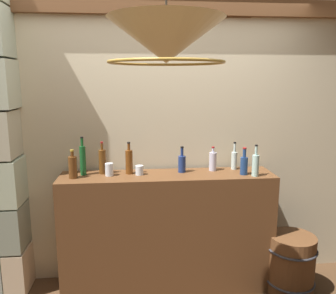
{
  "coord_description": "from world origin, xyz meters",
  "views": [
    {
      "loc": [
        -0.27,
        -2.01,
        1.86
      ],
      "look_at": [
        0.0,
        0.77,
        1.31
      ],
      "focal_mm": 36.77,
      "sensor_mm": 36.0,
      "label": 1
    }
  ],
  "objects_px": {
    "liquor_bottle_port": "(255,165)",
    "pendant_lamp": "(166,42)",
    "liquor_bottle_tequila": "(73,167)",
    "liquor_bottle_scotch": "(83,159)",
    "liquor_bottle_vodka": "(234,160)",
    "wooden_barrel": "(291,264)",
    "glass_tumbler_rocks": "(109,170)",
    "liquor_bottle_amaro": "(213,161)",
    "liquor_bottle_mezcal": "(102,161)",
    "liquor_bottle_bourbon": "(129,161)",
    "glass_tumbler_highball": "(139,170)",
    "liquor_bottle_rum": "(182,163)",
    "liquor_bottle_gin": "(244,165)"
  },
  "relations": [
    {
      "from": "liquor_bottle_scotch",
      "to": "liquor_bottle_vodka",
      "type": "xyz_separation_m",
      "value": [
        1.33,
        0.06,
        -0.05
      ]
    },
    {
      "from": "liquor_bottle_tequila",
      "to": "pendant_lamp",
      "type": "distance_m",
      "value": 1.45
    },
    {
      "from": "glass_tumbler_rocks",
      "to": "wooden_barrel",
      "type": "height_order",
      "value": "glass_tumbler_rocks"
    },
    {
      "from": "glass_tumbler_rocks",
      "to": "glass_tumbler_highball",
      "type": "distance_m",
      "value": 0.25
    },
    {
      "from": "liquor_bottle_amaro",
      "to": "pendant_lamp",
      "type": "bearing_deg",
      "value": -116.31
    },
    {
      "from": "pendant_lamp",
      "to": "liquor_bottle_scotch",
      "type": "bearing_deg",
      "value": 121.9
    },
    {
      "from": "liquor_bottle_tequila",
      "to": "liquor_bottle_rum",
      "type": "bearing_deg",
      "value": 6.11
    },
    {
      "from": "liquor_bottle_rum",
      "to": "liquor_bottle_port",
      "type": "distance_m",
      "value": 0.63
    },
    {
      "from": "liquor_bottle_scotch",
      "to": "glass_tumbler_highball",
      "type": "distance_m",
      "value": 0.49
    },
    {
      "from": "pendant_lamp",
      "to": "liquor_bottle_bourbon",
      "type": "bearing_deg",
      "value": 103.01
    },
    {
      "from": "glass_tumbler_highball",
      "to": "wooden_barrel",
      "type": "relative_size",
      "value": 0.15
    },
    {
      "from": "liquor_bottle_scotch",
      "to": "glass_tumbler_rocks",
      "type": "relative_size",
      "value": 3.08
    },
    {
      "from": "liquor_bottle_bourbon",
      "to": "glass_tumbler_highball",
      "type": "distance_m",
      "value": 0.12
    },
    {
      "from": "liquor_bottle_mezcal",
      "to": "liquor_bottle_tequila",
      "type": "relative_size",
      "value": 1.17
    },
    {
      "from": "liquor_bottle_vodka",
      "to": "liquor_bottle_tequila",
      "type": "xyz_separation_m",
      "value": [
        -1.4,
        -0.15,
        0.01
      ]
    },
    {
      "from": "liquor_bottle_amaro",
      "to": "liquor_bottle_vodka",
      "type": "relative_size",
      "value": 0.87
    },
    {
      "from": "liquor_bottle_amaro",
      "to": "liquor_bottle_rum",
      "type": "relative_size",
      "value": 0.95
    },
    {
      "from": "wooden_barrel",
      "to": "glass_tumbler_highball",
      "type": "bearing_deg",
      "value": 170.96
    },
    {
      "from": "liquor_bottle_mezcal",
      "to": "liquor_bottle_tequila",
      "type": "height_order",
      "value": "liquor_bottle_mezcal"
    },
    {
      "from": "liquor_bottle_mezcal",
      "to": "liquor_bottle_gin",
      "type": "bearing_deg",
      "value": -6.83
    },
    {
      "from": "liquor_bottle_rum",
      "to": "liquor_bottle_scotch",
      "type": "relative_size",
      "value": 0.7
    },
    {
      "from": "liquor_bottle_amaro",
      "to": "pendant_lamp",
      "type": "height_order",
      "value": "pendant_lamp"
    },
    {
      "from": "liquor_bottle_gin",
      "to": "wooden_barrel",
      "type": "distance_m",
      "value": 0.98
    },
    {
      "from": "liquor_bottle_amaro",
      "to": "wooden_barrel",
      "type": "height_order",
      "value": "liquor_bottle_amaro"
    },
    {
      "from": "liquor_bottle_bourbon",
      "to": "glass_tumbler_rocks",
      "type": "height_order",
      "value": "liquor_bottle_bourbon"
    },
    {
      "from": "liquor_bottle_mezcal",
      "to": "liquor_bottle_bourbon",
      "type": "relative_size",
      "value": 1.01
    },
    {
      "from": "liquor_bottle_bourbon",
      "to": "glass_tumbler_rocks",
      "type": "bearing_deg",
      "value": -164.43
    },
    {
      "from": "liquor_bottle_tequila",
      "to": "liquor_bottle_scotch",
      "type": "bearing_deg",
      "value": 52.75
    },
    {
      "from": "liquor_bottle_scotch",
      "to": "liquor_bottle_tequila",
      "type": "height_order",
      "value": "liquor_bottle_scotch"
    },
    {
      "from": "liquor_bottle_vodka",
      "to": "wooden_barrel",
      "type": "distance_m",
      "value": 1.04
    },
    {
      "from": "pendant_lamp",
      "to": "glass_tumbler_highball",
      "type": "bearing_deg",
      "value": 98.56
    },
    {
      "from": "liquor_bottle_port",
      "to": "pendant_lamp",
      "type": "relative_size",
      "value": 0.43
    },
    {
      "from": "liquor_bottle_amaro",
      "to": "liquor_bottle_port",
      "type": "distance_m",
      "value": 0.38
    },
    {
      "from": "liquor_bottle_gin",
      "to": "glass_tumbler_highball",
      "type": "height_order",
      "value": "liquor_bottle_gin"
    },
    {
      "from": "liquor_bottle_amaro",
      "to": "liquor_bottle_vodka",
      "type": "bearing_deg",
      "value": 7.22
    },
    {
      "from": "liquor_bottle_amaro",
      "to": "glass_tumbler_highball",
      "type": "xyz_separation_m",
      "value": [
        -0.65,
        -0.08,
        -0.05
      ]
    },
    {
      "from": "glass_tumbler_highball",
      "to": "liquor_bottle_rum",
      "type": "bearing_deg",
      "value": 7.29
    },
    {
      "from": "liquor_bottle_amaro",
      "to": "glass_tumbler_rocks",
      "type": "height_order",
      "value": "liquor_bottle_amaro"
    },
    {
      "from": "liquor_bottle_rum",
      "to": "glass_tumbler_highball",
      "type": "xyz_separation_m",
      "value": [
        -0.37,
        -0.05,
        -0.04
      ]
    },
    {
      "from": "glass_tumbler_highball",
      "to": "wooden_barrel",
      "type": "height_order",
      "value": "glass_tumbler_highball"
    },
    {
      "from": "liquor_bottle_vodka",
      "to": "wooden_barrel",
      "type": "relative_size",
      "value": 0.47
    },
    {
      "from": "wooden_barrel",
      "to": "liquor_bottle_amaro",
      "type": "bearing_deg",
      "value": 156.43
    },
    {
      "from": "liquor_bottle_mezcal",
      "to": "wooden_barrel",
      "type": "bearing_deg",
      "value": -9.58
    },
    {
      "from": "liquor_bottle_vodka",
      "to": "liquor_bottle_gin",
      "type": "bearing_deg",
      "value": -79.91
    },
    {
      "from": "liquor_bottle_port",
      "to": "liquor_bottle_bourbon",
      "type": "height_order",
      "value": "liquor_bottle_bourbon"
    },
    {
      "from": "liquor_bottle_mezcal",
      "to": "liquor_bottle_bourbon",
      "type": "bearing_deg",
      "value": -6.06
    },
    {
      "from": "liquor_bottle_port",
      "to": "glass_tumbler_rocks",
      "type": "distance_m",
      "value": 1.23
    },
    {
      "from": "wooden_barrel",
      "to": "pendant_lamp",
      "type": "bearing_deg",
      "value": -147.38
    },
    {
      "from": "liquor_bottle_mezcal",
      "to": "glass_tumbler_highball",
      "type": "xyz_separation_m",
      "value": [
        0.32,
        -0.07,
        -0.07
      ]
    },
    {
      "from": "liquor_bottle_bourbon",
      "to": "pendant_lamp",
      "type": "bearing_deg",
      "value": -76.99
    }
  ]
}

